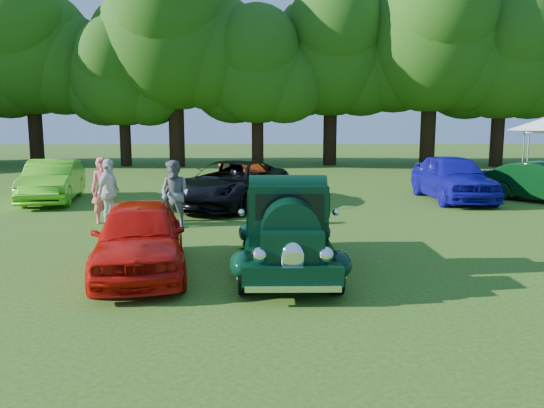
{
  "coord_description": "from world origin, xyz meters",
  "views": [
    {
      "loc": [
        -0.03,
        -10.03,
        2.75
      ],
      "look_at": [
        0.15,
        0.74,
        1.1
      ],
      "focal_mm": 35.0,
      "sensor_mm": 36.0,
      "label": 1
    }
  ],
  "objects_px": {
    "spectator_grey": "(175,194)",
    "spectator_pink": "(104,190)",
    "spectator_white": "(109,193)",
    "back_car_blue": "(453,177)",
    "red_convertible": "(140,237)",
    "back_car_black": "(231,184)",
    "hero_pickup": "(287,233)",
    "back_car_lime": "(53,181)",
    "back_car_orange": "(256,182)"
  },
  "relations": [
    {
      "from": "red_convertible",
      "to": "spectator_pink",
      "type": "relative_size",
      "value": 2.17
    },
    {
      "from": "red_convertible",
      "to": "back_car_blue",
      "type": "xyz_separation_m",
      "value": [
        9.04,
        9.15,
        0.15
      ]
    },
    {
      "from": "back_car_blue",
      "to": "spectator_grey",
      "type": "height_order",
      "value": "spectator_grey"
    },
    {
      "from": "hero_pickup",
      "to": "back_car_lime",
      "type": "relative_size",
      "value": 0.95
    },
    {
      "from": "hero_pickup",
      "to": "back_car_blue",
      "type": "height_order",
      "value": "hero_pickup"
    },
    {
      "from": "back_car_blue",
      "to": "spectator_pink",
      "type": "relative_size",
      "value": 2.67
    },
    {
      "from": "spectator_grey",
      "to": "hero_pickup",
      "type": "bearing_deg",
      "value": -30.55
    },
    {
      "from": "back_car_black",
      "to": "spectator_white",
      "type": "relative_size",
      "value": 2.99
    },
    {
      "from": "back_car_black",
      "to": "back_car_orange",
      "type": "bearing_deg",
      "value": 89.45
    },
    {
      "from": "red_convertible",
      "to": "back_car_blue",
      "type": "height_order",
      "value": "back_car_blue"
    },
    {
      "from": "spectator_pink",
      "to": "back_car_lime",
      "type": "bearing_deg",
      "value": 105.94
    },
    {
      "from": "back_car_black",
      "to": "back_car_blue",
      "type": "height_order",
      "value": "back_car_blue"
    },
    {
      "from": "back_car_blue",
      "to": "spectator_grey",
      "type": "xyz_separation_m",
      "value": [
        -9.11,
        -4.85,
        0.06
      ]
    },
    {
      "from": "back_car_orange",
      "to": "back_car_blue",
      "type": "relative_size",
      "value": 0.88
    },
    {
      "from": "back_car_lime",
      "to": "back_car_black",
      "type": "relative_size",
      "value": 0.82
    },
    {
      "from": "red_convertible",
      "to": "spectator_grey",
      "type": "height_order",
      "value": "spectator_grey"
    },
    {
      "from": "back_car_black",
      "to": "red_convertible",
      "type": "bearing_deg",
      "value": -76.9
    },
    {
      "from": "spectator_white",
      "to": "back_car_blue",
      "type": "bearing_deg",
      "value": -56.13
    },
    {
      "from": "back_car_lime",
      "to": "back_car_blue",
      "type": "bearing_deg",
      "value": -9.79
    },
    {
      "from": "back_car_orange",
      "to": "spectator_pink",
      "type": "xyz_separation_m",
      "value": [
        -4.13,
        -4.68,
        0.29
      ]
    },
    {
      "from": "hero_pickup",
      "to": "back_car_orange",
      "type": "distance_m",
      "value": 9.55
    },
    {
      "from": "back_car_lime",
      "to": "back_car_blue",
      "type": "xyz_separation_m",
      "value": [
        14.16,
        0.15,
        0.09
      ]
    },
    {
      "from": "spectator_grey",
      "to": "spectator_white",
      "type": "relative_size",
      "value": 0.98
    },
    {
      "from": "back_car_orange",
      "to": "spectator_pink",
      "type": "height_order",
      "value": "spectator_pink"
    },
    {
      "from": "hero_pickup",
      "to": "red_convertible",
      "type": "distance_m",
      "value": 2.72
    },
    {
      "from": "hero_pickup",
      "to": "back_car_blue",
      "type": "bearing_deg",
      "value": 54.95
    },
    {
      "from": "spectator_pink",
      "to": "spectator_grey",
      "type": "relative_size",
      "value": 1.02
    },
    {
      "from": "hero_pickup",
      "to": "back_car_orange",
      "type": "xyz_separation_m",
      "value": [
        -0.73,
        9.52,
        -0.1
      ]
    },
    {
      "from": "red_convertible",
      "to": "back_car_black",
      "type": "xyz_separation_m",
      "value": [
        1.22,
        7.79,
        0.08
      ]
    },
    {
      "from": "hero_pickup",
      "to": "back_car_black",
      "type": "xyz_separation_m",
      "value": [
        -1.5,
        7.66,
        0.03
      ]
    },
    {
      "from": "back_car_lime",
      "to": "back_car_blue",
      "type": "height_order",
      "value": "back_car_blue"
    },
    {
      "from": "back_car_orange",
      "to": "hero_pickup",
      "type": "bearing_deg",
      "value": -107.95
    },
    {
      "from": "back_car_black",
      "to": "back_car_blue",
      "type": "relative_size",
      "value": 1.12
    },
    {
      "from": "back_car_blue",
      "to": "back_car_orange",
      "type": "bearing_deg",
      "value": 175.53
    },
    {
      "from": "back_car_lime",
      "to": "spectator_pink",
      "type": "xyz_separation_m",
      "value": [
        2.98,
        -4.02,
        0.17
      ]
    },
    {
      "from": "spectator_pink",
      "to": "spectator_white",
      "type": "bearing_deg",
      "value": -79.9
    },
    {
      "from": "hero_pickup",
      "to": "back_car_black",
      "type": "height_order",
      "value": "hero_pickup"
    },
    {
      "from": "red_convertible",
      "to": "back_car_black",
      "type": "height_order",
      "value": "back_car_black"
    },
    {
      "from": "back_car_orange",
      "to": "spectator_grey",
      "type": "distance_m",
      "value": 5.75
    },
    {
      "from": "red_convertible",
      "to": "back_car_black",
      "type": "distance_m",
      "value": 7.89
    },
    {
      "from": "hero_pickup",
      "to": "back_car_black",
      "type": "distance_m",
      "value": 7.8
    },
    {
      "from": "red_convertible",
      "to": "spectator_grey",
      "type": "distance_m",
      "value": 4.3
    },
    {
      "from": "spectator_grey",
      "to": "spectator_white",
      "type": "bearing_deg",
      "value": -161.09
    },
    {
      "from": "spectator_pink",
      "to": "spectator_grey",
      "type": "height_order",
      "value": "spectator_pink"
    },
    {
      "from": "hero_pickup",
      "to": "back_car_lime",
      "type": "bearing_deg",
      "value": 131.45
    },
    {
      "from": "back_car_black",
      "to": "spectator_pink",
      "type": "distance_m",
      "value": 4.38
    },
    {
      "from": "hero_pickup",
      "to": "back_car_orange",
      "type": "height_order",
      "value": "hero_pickup"
    },
    {
      "from": "spectator_white",
      "to": "back_car_lime",
      "type": "bearing_deg",
      "value": 46.76
    },
    {
      "from": "spectator_grey",
      "to": "spectator_pink",
      "type": "bearing_deg",
      "value": -172.51
    },
    {
      "from": "spectator_white",
      "to": "hero_pickup",
      "type": "bearing_deg",
      "value": -122.91
    }
  ]
}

